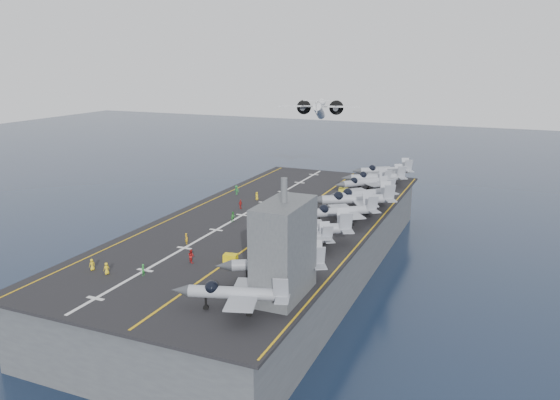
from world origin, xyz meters
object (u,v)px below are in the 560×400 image
at_px(transport_plane, 319,111).
at_px(tow_cart_a, 230,258).
at_px(fighter_jet_0, 238,292).
at_px(island_superstructure, 284,238).

bearing_deg(transport_plane, tow_cart_a, -79.22).
height_order(fighter_jet_0, transport_plane, transport_plane).
relative_size(island_superstructure, tow_cart_a, 7.02).
distance_m(island_superstructure, fighter_jet_0, 8.58).
bearing_deg(tow_cart_a, island_superstructure, -33.25).
height_order(island_superstructure, transport_plane, transport_plane).
relative_size(fighter_jet_0, tow_cart_a, 7.56).
distance_m(island_superstructure, tow_cart_a, 15.48).
height_order(island_superstructure, tow_cart_a, island_superstructure).
relative_size(fighter_jet_0, transport_plane, 0.61).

